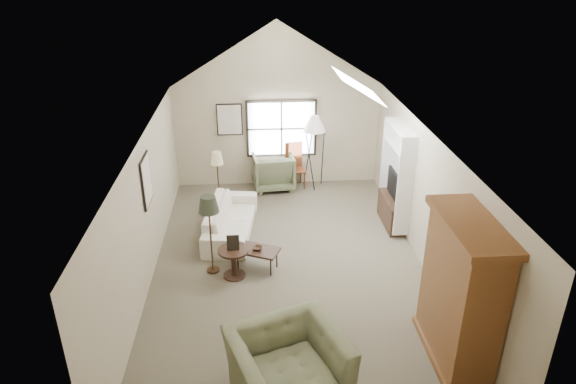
{
  "coord_description": "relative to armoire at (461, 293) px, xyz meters",
  "views": [
    {
      "loc": [
        -0.61,
        -8.0,
        5.32
      ],
      "look_at": [
        0.0,
        0.4,
        1.4
      ],
      "focal_mm": 32.0,
      "sensor_mm": 36.0,
      "label": 1
    }
  ],
  "objects": [
    {
      "name": "dark_lamp",
      "position": [
        -3.59,
        2.46,
        -0.33
      ],
      "size": [
        0.41,
        0.41,
        1.55
      ],
      "primitive_type": null,
      "rotation": [
        0.0,
        0.0,
        -0.12
      ],
      "color": "black",
      "rests_on": "ground"
    },
    {
      "name": "side_table",
      "position": [
        -3.19,
        2.26,
        -0.82
      ],
      "size": [
        0.62,
        0.62,
        0.56
      ],
      "primitive_type": "cylinder",
      "rotation": [
        0.0,
        0.0,
        -0.12
      ],
      "color": "#322114",
      "rests_on": "ground"
    },
    {
      "name": "tv_panel",
      "position": [
        0.14,
        4.0,
        -0.18
      ],
      "size": [
        0.05,
        0.9,
        0.55
      ],
      "primitive_type": "cube",
      "color": "black",
      "rests_on": "media_console"
    },
    {
      "name": "armoire",
      "position": [
        0.0,
        0.0,
        0.0
      ],
      "size": [
        0.6,
        1.5,
        2.2
      ],
      "primitive_type": "cube",
      "color": "brown",
      "rests_on": "ground"
    },
    {
      "name": "skylight",
      "position": [
        -0.88,
        3.3,
        2.12
      ],
      "size": [
        0.8,
        1.2,
        0.52
      ],
      "primitive_type": null,
      "color": "white",
      "rests_on": "room_shell"
    },
    {
      "name": "bowl",
      "position": [
        -2.77,
        2.5,
        -0.67
      ],
      "size": [
        0.25,
        0.25,
        0.05
      ],
      "primitive_type": "imported",
      "rotation": [
        0.0,
        0.0,
        -0.43
      ],
      "color": "#3C2918",
      "rests_on": "coffee_table"
    },
    {
      "name": "side_chair",
      "position": [
        -1.75,
        6.1,
        -0.54
      ],
      "size": [
        0.5,
        0.5,
        1.11
      ],
      "primitive_type": "cube",
      "rotation": [
        0.0,
        0.0,
        0.18
      ],
      "color": "brown",
      "rests_on": "ground"
    },
    {
      "name": "wall_art",
      "position": [
        -4.06,
        4.34,
        0.63
      ],
      "size": [
        1.97,
        3.71,
        0.88
      ],
      "color": "black",
      "rests_on": "room_shell"
    },
    {
      "name": "coffee_table",
      "position": [
        -2.77,
        2.5,
        -0.9
      ],
      "size": [
        0.91,
        0.73,
        0.41
      ],
      "primitive_type": "cube",
      "rotation": [
        0.0,
        0.0,
        -0.43
      ],
      "color": "#361F16",
      "rests_on": "ground"
    },
    {
      "name": "tan_lamp",
      "position": [
        -3.59,
        5.06,
        -0.4
      ],
      "size": [
        0.31,
        0.31,
        1.39
      ],
      "primitive_type": null,
      "rotation": [
        0.0,
        0.0,
        -0.12
      ],
      "color": "tan",
      "rests_on": "ground"
    },
    {
      "name": "tripod_lamp",
      "position": [
        -1.3,
        6.1,
        -0.17
      ],
      "size": [
        0.6,
        0.6,
        1.86
      ],
      "primitive_type": null,
      "rotation": [
        0.0,
        0.0,
        -0.11
      ],
      "color": "silver",
      "rests_on": "ground"
    },
    {
      "name": "armchair_near",
      "position": [
        -2.43,
        -0.55,
        -0.64
      ],
      "size": [
        1.75,
        1.65,
        0.92
      ],
      "primitive_type": "imported",
      "rotation": [
        0.0,
        0.0,
        0.34
      ],
      "color": "#5D6144",
      "rests_on": "ground"
    },
    {
      "name": "sofa",
      "position": [
        -3.29,
        3.86,
        -0.78
      ],
      "size": [
        1.13,
        2.31,
        0.65
      ],
      "primitive_type": "imported",
      "rotation": [
        0.0,
        0.0,
        1.45
      ],
      "color": "beige",
      "rests_on": "ground"
    },
    {
      "name": "room_shell",
      "position": [
        -2.18,
        2.4,
        2.11
      ],
      "size": [
        5.01,
        8.01,
        4.0
      ],
      "color": "brown",
      "rests_on": "ground"
    },
    {
      "name": "tv_alcove",
      "position": [
        0.16,
        4.0,
        0.05
      ],
      "size": [
        0.32,
        1.3,
        2.1
      ],
      "primitive_type": "cube",
      "color": "white",
      "rests_on": "ground"
    },
    {
      "name": "media_console",
      "position": [
        0.14,
        4.0,
        -0.8
      ],
      "size": [
        0.34,
        1.18,
        0.6
      ],
      "primitive_type": "cube",
      "color": "#382316",
      "rests_on": "ground"
    },
    {
      "name": "armchair_far",
      "position": [
        -2.31,
        6.1,
        -0.65
      ],
      "size": [
        1.07,
        1.1,
        0.91
      ],
      "primitive_type": "imported",
      "rotation": [
        0.0,
        0.0,
        3.25
      ],
      "color": "#67724F",
      "rests_on": "ground"
    },
    {
      "name": "window",
      "position": [
        -2.08,
        6.36,
        0.35
      ],
      "size": [
        1.72,
        0.08,
        1.42
      ],
      "primitive_type": "cube",
      "color": "black",
      "rests_on": "room_shell"
    }
  ]
}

